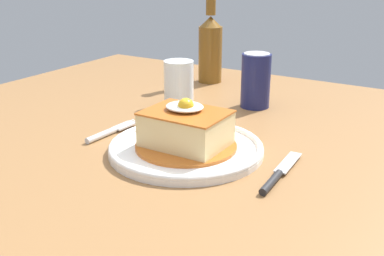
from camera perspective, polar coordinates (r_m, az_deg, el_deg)
dining_table at (r=0.95m, az=1.00°, el=-5.98°), size 1.32×1.08×0.72m
main_plate at (r=0.83m, az=-0.72°, el=-2.40°), size 0.27×0.27×0.02m
sandwich_meal at (r=0.82m, az=-0.74°, el=-0.21°), size 0.18×0.18×0.09m
fork at (r=0.93m, az=-9.97°, el=-0.48°), size 0.02×0.14×0.01m
knife at (r=0.75m, az=10.12°, el=-5.72°), size 0.02×0.17×0.01m
soda_can at (r=1.09m, az=7.67°, el=5.68°), size 0.07×0.07×0.12m
beer_bottle_amber at (r=1.30m, az=2.22°, el=9.88°), size 0.06×0.06×0.27m
drinking_glass at (r=1.09m, az=-1.59°, el=4.99°), size 0.07×0.07×0.10m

